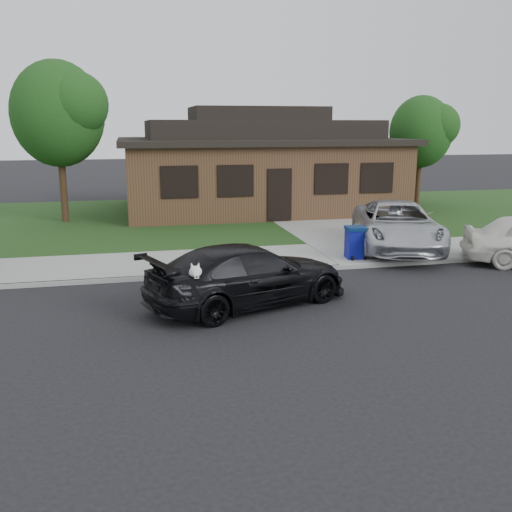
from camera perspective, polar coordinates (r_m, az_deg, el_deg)
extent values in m
plane|color=black|center=(12.05, -2.53, -6.32)|extent=(120.00, 120.00, 0.00)
cube|color=gray|center=(16.78, -5.59, -0.59)|extent=(60.00, 3.00, 0.12)
cube|color=gray|center=(15.34, -4.87, -1.87)|extent=(60.00, 0.12, 0.12)
cube|color=#193814|center=(24.59, -7.97, 3.69)|extent=(60.00, 13.00, 0.13)
cube|color=gray|center=(22.99, 7.80, 3.06)|extent=(4.50, 13.00, 0.14)
imported|color=black|center=(12.78, -0.78, -1.93)|extent=(5.13, 3.49, 1.38)
ellipsoid|color=white|center=(11.70, -6.19, -1.84)|extent=(0.34, 0.40, 0.30)
sphere|color=white|center=(11.46, -6.06, -1.64)|extent=(0.26, 0.26, 0.26)
cube|color=white|center=(11.35, -5.98, -2.02)|extent=(0.09, 0.12, 0.08)
sphere|color=black|center=(11.29, -5.95, -2.09)|extent=(0.04, 0.04, 0.04)
cone|color=white|center=(11.47, -6.44, -0.94)|extent=(0.11, 0.11, 0.14)
cone|color=white|center=(11.48, -5.78, -0.91)|extent=(0.11, 0.11, 0.14)
imported|color=silver|center=(18.65, 13.91, 3.00)|extent=(3.87, 5.75, 1.47)
cube|color=navy|center=(17.03, 9.90, 1.16)|extent=(0.58, 0.58, 0.86)
cube|color=#061F4C|center=(16.94, 9.97, 2.75)|extent=(0.63, 0.63, 0.10)
cylinder|color=black|center=(16.80, 9.60, -0.26)|extent=(0.06, 0.14, 0.13)
cylinder|color=black|center=(16.94, 10.79, -0.19)|extent=(0.06, 0.14, 0.13)
cube|color=#422B1C|center=(26.98, 0.13, 7.98)|extent=(12.00, 8.00, 3.00)
cube|color=black|center=(26.88, 0.13, 11.43)|extent=(12.60, 8.60, 0.25)
cube|color=black|center=(26.87, 0.13, 12.55)|extent=(10.00, 6.50, 0.80)
cube|color=black|center=(26.88, 0.13, 14.04)|extent=(6.00, 3.50, 0.60)
cube|color=black|center=(23.13, 2.36, 6.14)|extent=(1.00, 0.06, 2.10)
cube|color=black|center=(22.37, -7.65, 7.35)|extent=(1.30, 0.05, 1.10)
cube|color=black|center=(22.67, -2.06, 7.52)|extent=(1.30, 0.05, 1.10)
cube|color=black|center=(23.74, 7.56, 7.67)|extent=(1.30, 0.05, 1.10)
cube|color=black|center=(24.50, 11.99, 7.66)|extent=(1.30, 0.05, 1.10)
cylinder|color=#332114|center=(24.47, -18.68, 6.17)|extent=(0.28, 0.28, 2.48)
ellipsoid|color=#143811|center=(24.33, -19.21, 13.28)|extent=(3.60, 3.60, 4.14)
sphere|color=#26591E|center=(23.74, -17.63, 14.28)|extent=(2.52, 2.52, 2.52)
cylinder|color=#332114|center=(29.40, 15.85, 6.95)|extent=(0.28, 0.28, 2.03)
ellipsoid|color=#143811|center=(29.26, 16.16, 11.84)|extent=(3.00, 3.00, 3.45)
sphere|color=#26591E|center=(29.16, 17.69, 12.33)|extent=(2.10, 2.10, 2.10)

